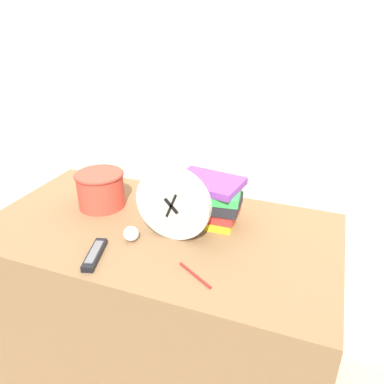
{
  "coord_description": "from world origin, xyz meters",
  "views": [
    {
      "loc": [
        0.51,
        -0.69,
        1.48
      ],
      "look_at": [
        0.11,
        0.38,
        0.92
      ],
      "focal_mm": 35.0,
      "sensor_mm": 36.0,
      "label": 1
    }
  ],
  "objects_px": {
    "desk_clock": "(173,204)",
    "pen": "(195,275)",
    "tv_remote": "(95,254)",
    "crumpled_paper_ball": "(131,234)",
    "book_stack": "(207,200)",
    "basket": "(101,188)"
  },
  "relations": [
    {
      "from": "desk_clock",
      "to": "pen",
      "type": "xyz_separation_m",
      "value": [
        0.14,
        -0.17,
        -0.13
      ]
    },
    {
      "from": "tv_remote",
      "to": "pen",
      "type": "bearing_deg",
      "value": 4.39
    },
    {
      "from": "desk_clock",
      "to": "crumpled_paper_ball",
      "type": "height_order",
      "value": "desk_clock"
    },
    {
      "from": "desk_clock",
      "to": "pen",
      "type": "relative_size",
      "value": 2.05
    },
    {
      "from": "book_stack",
      "to": "pen",
      "type": "bearing_deg",
      "value": -77.56
    },
    {
      "from": "tv_remote",
      "to": "crumpled_paper_ball",
      "type": "bearing_deg",
      "value": 63.96
    },
    {
      "from": "book_stack",
      "to": "desk_clock",
      "type": "bearing_deg",
      "value": -114.28
    },
    {
      "from": "desk_clock",
      "to": "tv_remote",
      "type": "distance_m",
      "value": 0.29
    },
    {
      "from": "basket",
      "to": "tv_remote",
      "type": "bearing_deg",
      "value": -61.13
    },
    {
      "from": "book_stack",
      "to": "crumpled_paper_ball",
      "type": "height_order",
      "value": "book_stack"
    },
    {
      "from": "book_stack",
      "to": "crumpled_paper_ball",
      "type": "distance_m",
      "value": 0.3
    },
    {
      "from": "crumpled_paper_ball",
      "to": "desk_clock",
      "type": "bearing_deg",
      "value": 28.12
    },
    {
      "from": "desk_clock",
      "to": "book_stack",
      "type": "relative_size",
      "value": 1.0
    },
    {
      "from": "desk_clock",
      "to": "pen",
      "type": "height_order",
      "value": "desk_clock"
    },
    {
      "from": "book_stack",
      "to": "tv_remote",
      "type": "relative_size",
      "value": 1.61
    },
    {
      "from": "basket",
      "to": "pen",
      "type": "height_order",
      "value": "basket"
    },
    {
      "from": "basket",
      "to": "tv_remote",
      "type": "distance_m",
      "value": 0.35
    },
    {
      "from": "pen",
      "to": "crumpled_paper_ball",
      "type": "bearing_deg",
      "value": 159.29
    },
    {
      "from": "book_stack",
      "to": "pen",
      "type": "relative_size",
      "value": 2.06
    },
    {
      "from": "book_stack",
      "to": "basket",
      "type": "xyz_separation_m",
      "value": [
        -0.42,
        -0.04,
        -0.01
      ]
    },
    {
      "from": "crumpled_paper_ball",
      "to": "pen",
      "type": "xyz_separation_m",
      "value": [
        0.26,
        -0.1,
        -0.02
      ]
    },
    {
      "from": "book_stack",
      "to": "crumpled_paper_ball",
      "type": "xyz_separation_m",
      "value": [
        -0.19,
        -0.22,
        -0.06
      ]
    }
  ]
}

